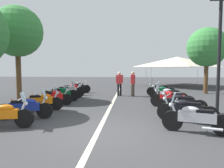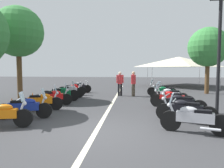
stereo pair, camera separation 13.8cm
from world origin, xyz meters
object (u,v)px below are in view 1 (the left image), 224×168
Objects in this scene: motorcycle_right_row_4 at (169,95)px; bystander_2 at (119,82)px; motorcycle_right_row_3 at (172,98)px; traffic_cone_2 at (12,104)px; motorcycle_right_row_5 at (165,92)px; bystander_0 at (133,82)px; motorcycle_left_row_4 at (61,94)px; motorcycle_left_row_0 at (1,115)px; motorcycle_left_row_7 at (78,87)px; motorcycle_left_row_6 at (71,89)px; roadside_tree_0 at (207,47)px; motorcycle_right_row_6 at (161,90)px; motorcycle_right_row_0 at (196,118)px; motorcycle_right_row_2 at (181,103)px; motorcycle_left_row_2 at (41,101)px; motorcycle_left_row_5 at (68,91)px; roadside_tree_2 at (17,32)px; motorcycle_right_row_1 at (186,110)px; event_tent at (177,62)px; traffic_cone_1 at (32,98)px; motorcycle_left_row_1 at (25,107)px; motorcycle_left_row_3 at (53,97)px.

motorcycle_right_row_4 is 1.08× the size of bystander_2.
motorcycle_right_row_3 reaches higher than traffic_cone_2.
motorcycle_right_row_5 is 1.11× the size of bystander_0.
motorcycle_left_row_0 is at bearing -116.10° from motorcycle_left_row_4.
motorcycle_left_row_7 is 7.37m from traffic_cone_2.
motorcycle_left_row_6 is 0.40× the size of roadside_tree_0.
motorcycle_right_row_5 is at bearing 109.19° from motorcycle_right_row_6.
motorcycle_right_row_0 reaches higher than motorcycle_right_row_6.
motorcycle_right_row_4 is at bearing 109.69° from motorcycle_right_row_5.
motorcycle_left_row_2 is at bearing 21.34° from motorcycle_right_row_2.
roadside_tree_2 reaches higher than motorcycle_left_row_5.
motorcycle_right_row_3 is (2.86, -0.01, 0.01)m from motorcycle_right_row_1.
motorcycle_right_row_4 is 1.07× the size of bystander_0.
event_tent is (15.91, -3.07, 2.19)m from motorcycle_right_row_1.
motorcycle_left_row_7 is 10.69m from motorcycle_right_row_1.
motorcycle_left_row_2 is 2.35m from traffic_cone_1.
motorcycle_right_row_1 is at bearing -13.77° from motorcycle_left_row_1.
motorcycle_right_row_3 is at bearing -103.47° from roadside_tree_2.
roadside_tree_0 reaches higher than bystander_2.
motorcycle_right_row_0 reaches higher than motorcycle_right_row_5.
motorcycle_left_row_2 is at bearing 77.70° from motorcycle_left_row_1.
bystander_0 reaches higher than motorcycle_left_row_5.
motorcycle_left_row_6 is 1.03× the size of motorcycle_left_row_7.
motorcycle_left_row_4 is 2.88m from motorcycle_left_row_6.
motorcycle_right_row_2 is 7.91m from traffic_cone_1.
motorcycle_left_row_7 is 1.02× the size of motorcycle_right_row_5.
motorcycle_left_row_3 is 1.00× the size of motorcycle_left_row_5.
motorcycle_left_row_3 is at bearing -101.58° from motorcycle_left_row_6.
motorcycle_left_row_4 is 11.47m from roadside_tree_0.
traffic_cone_2 is at bearing 22.09° from motorcycle_right_row_2.
motorcycle_left_row_5 is 3.30× the size of traffic_cone_1.
roadside_tree_2 is (-2.01, 7.23, 3.21)m from bystander_0.
bystander_2 is at bearing -70.87° from roadside_tree_2.
motorcycle_left_row_2 is at bearing -102.44° from motorcycle_left_row_6.
traffic_cone_2 is (2.79, 7.46, -0.18)m from motorcycle_right_row_0.
motorcycle_left_row_6 is 1.01× the size of motorcycle_right_row_2.
roadside_tree_0 is (9.14, -3.79, 3.10)m from motorcycle_right_row_1.
roadside_tree_0 is (5.66, -11.29, 3.26)m from traffic_cone_1.
motorcycle_left_row_1 is at bearing 61.78° from motorcycle_right_row_5.
motorcycle_left_row_5 is 4.51m from traffic_cone_2.
motorcycle_left_row_0 reaches higher than motorcycle_left_row_7.
motorcycle_left_row_6 reaches higher than traffic_cone_1.
event_tent is at bearing 29.19° from motorcycle_left_row_6.
motorcycle_left_row_3 is 5.76m from motorcycle_left_row_7.
bystander_0 is 1.01× the size of bystander_2.
motorcycle_right_row_6 is (3.05, -6.22, -0.02)m from motorcycle_left_row_4.
bystander_2 is (1.33, 2.96, 0.57)m from motorcycle_right_row_5.
roadside_tree_2 reaches higher than bystander_2.
motorcycle_left_row_5 is at bearing 70.16° from motorcycle_left_row_2.
roadside_tree_0 is at bearing 1.25° from motorcycle_left_row_4.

